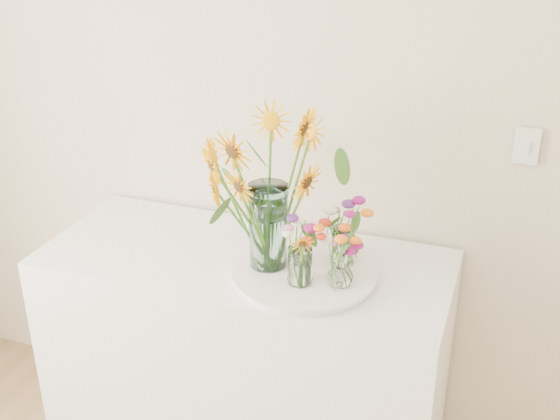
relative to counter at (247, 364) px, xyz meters
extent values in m
cube|color=white|center=(0.00, 0.00, 0.00)|extent=(1.40, 0.60, 0.90)
cylinder|color=white|center=(0.24, -0.07, 0.46)|extent=(0.44, 0.44, 0.02)
cylinder|color=#9CCCCF|center=(0.11, -0.07, 0.62)|extent=(0.14, 0.14, 0.29)
cylinder|color=white|center=(0.25, -0.15, 0.54)|extent=(0.10, 0.10, 0.13)
cylinder|color=white|center=(0.33, 0.03, 0.54)|extent=(0.09, 0.09, 0.12)
camera|label=1|loc=(0.82, -1.93, 1.61)|focal=45.00mm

